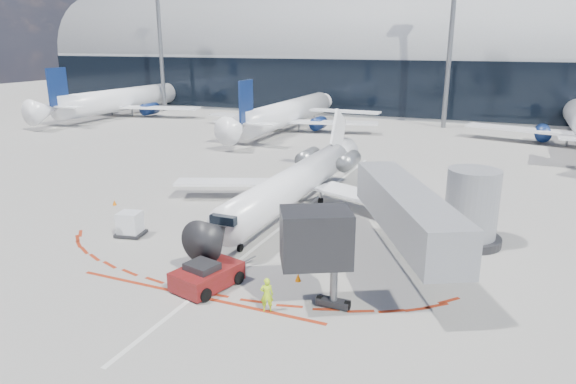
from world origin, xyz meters
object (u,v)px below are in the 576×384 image
at_px(pushback_tug, 207,275).
at_px(ramp_worker, 267,295).
at_px(uld_container, 130,224).
at_px(regional_jet, 299,180).

xyz_separation_m(pushback_tug, ramp_worker, (3.93, -1.07, 0.21)).
relative_size(pushback_tug, uld_container, 2.85).
height_order(pushback_tug, ramp_worker, ramp_worker).
height_order(pushback_tug, uld_container, uld_container).
distance_m(regional_jet, ramp_worker, 16.04).
bearing_deg(pushback_tug, uld_container, 166.99).
height_order(regional_jet, pushback_tug, regional_jet).
height_order(regional_jet, uld_container, regional_jet).
height_order(regional_jet, ramp_worker, regional_jet).
bearing_deg(ramp_worker, uld_container, -50.24).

